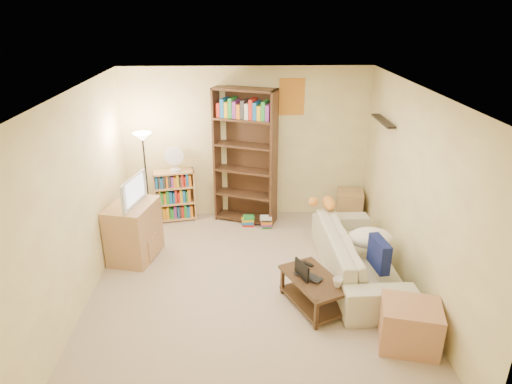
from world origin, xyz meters
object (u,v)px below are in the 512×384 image
sofa (358,255)px  coffee_table (313,288)px  tv_stand (134,231)px  tall_bookshelf (245,154)px  tabby_cat (326,203)px  short_bookshelf (175,196)px  side_table (350,205)px  laptop (311,275)px  desk_fan (174,158)px  mug (338,283)px  floor_lamp (144,155)px  end_cabinet (410,326)px  television (129,191)px

sofa → coffee_table: size_ratio=2.19×
tv_stand → tall_bookshelf: bearing=49.6°
tabby_cat → tall_bookshelf: 1.56m
short_bookshelf → side_table: (2.93, -0.08, -0.19)m
laptop → side_table: 2.55m
desk_fan → tabby_cat: bearing=-23.1°
mug → side_table: bearing=74.0°
tall_bookshelf → tabby_cat: bearing=-18.0°
mug → floor_lamp: bearing=139.2°
coffee_table → tv_stand: tv_stand is taller
desk_fan → floor_lamp: bearing=-131.8°
tabby_cat → desk_fan: (-2.29, 0.98, 0.38)m
floor_lamp → end_cabinet: (3.19, -2.72, -1.05)m
laptop → mug: size_ratio=2.53×
tall_bookshelf → desk_fan: size_ratio=5.08×
sofa → laptop: sofa is taller
television → side_table: 3.62m
coffee_table → desk_fan: size_ratio=2.29×
television → tall_bookshelf: (1.59, 1.16, 0.14)m
laptop → tv_stand: (-2.34, 1.19, 0.01)m
tall_bookshelf → floor_lamp: (-1.51, -0.40, 0.14)m
tabby_cat → floor_lamp: size_ratio=0.30×
desk_fan → side_table: (2.88, -0.04, -0.86)m
laptop → floor_lamp: size_ratio=0.25×
sofa → laptop: bearing=127.1°
sofa → coffee_table: bearing=131.0°
tabby_cat → side_table: size_ratio=1.02×
mug → floor_lamp: 3.45m
coffee_table → tv_stand: 2.68m
laptop → tv_stand: bearing=14.8°
sofa → tv_stand: (-3.05, 0.62, 0.10)m
laptop → coffee_table: bearing=161.9°
desk_fan → sofa: bearing=-34.8°
tabby_cat → floor_lamp: 2.79m
tabby_cat → coffee_table: bearing=-104.8°
sofa → tall_bookshelf: tall_bookshelf is taller
tall_bookshelf → television: bearing=-122.7°
coffee_table → television: bearing=128.3°
end_cabinet → sofa: bearing=99.3°
mug → floor_lamp: floor_lamp is taller
tv_stand → laptop: bearing=-13.3°
tabby_cat → tall_bookshelf: size_ratio=0.22×
floor_lamp → tv_stand: bearing=-96.2°
coffee_table → tv_stand: (-2.37, 1.25, 0.17)m
tall_bookshelf → side_table: size_ratio=4.53×
television → short_bookshelf: bearing=-5.1°
television → floor_lamp: floor_lamp is taller
tv_stand → side_table: bearing=32.6°
tabby_cat → end_cabinet: tabby_cat is taller
desk_fan → floor_lamp: size_ratio=0.27×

